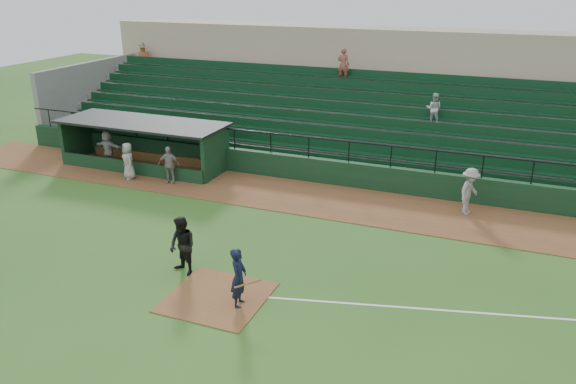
% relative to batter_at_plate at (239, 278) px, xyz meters
% --- Properties ---
extents(ground, '(90.00, 90.00, 0.00)m').
position_rel_batter_at_plate_xyz_m(ground, '(-0.86, 1.14, -0.96)').
color(ground, '#2F5B1D').
rests_on(ground, ground).
extents(warning_track, '(40.00, 4.00, 0.03)m').
position_rel_batter_at_plate_xyz_m(warning_track, '(-0.86, 9.14, -0.95)').
color(warning_track, brown).
rests_on(warning_track, ground).
extents(home_plate_dirt, '(3.00, 3.00, 0.03)m').
position_rel_batter_at_plate_xyz_m(home_plate_dirt, '(-0.86, 0.14, -0.95)').
color(home_plate_dirt, brown).
rests_on(home_plate_dirt, ground).
extents(foul_line, '(17.49, 4.44, 0.01)m').
position_rel_batter_at_plate_xyz_m(foul_line, '(7.14, 2.34, -0.96)').
color(foul_line, white).
rests_on(foul_line, ground).
extents(stadium_structure, '(38.00, 13.08, 6.40)m').
position_rel_batter_at_plate_xyz_m(stadium_structure, '(-0.86, 17.60, 1.34)').
color(stadium_structure, black).
rests_on(stadium_structure, ground).
extents(dugout, '(8.90, 3.20, 2.42)m').
position_rel_batter_at_plate_xyz_m(dugout, '(-10.61, 10.70, 0.37)').
color(dugout, black).
rests_on(dugout, ground).
extents(batter_at_plate, '(1.08, 0.77, 1.93)m').
position_rel_batter_at_plate_xyz_m(batter_at_plate, '(0.00, 0.00, 0.00)').
color(batter_at_plate, black).
rests_on(batter_at_plate, ground).
extents(umpire, '(1.20, 1.08, 2.03)m').
position_rel_batter_at_plate_xyz_m(umpire, '(-2.63, 1.10, 0.05)').
color(umpire, black).
rests_on(umpire, ground).
extents(runner, '(1.12, 1.46, 2.00)m').
position_rel_batter_at_plate_xyz_m(runner, '(5.79, 9.94, 0.07)').
color(runner, gray).
rests_on(runner, warning_track).
extents(dugout_player_a, '(1.14, 0.68, 1.82)m').
position_rel_batter_at_plate_xyz_m(dugout_player_a, '(-7.97, 8.51, -0.02)').
color(dugout_player_a, gray).
rests_on(dugout_player_a, warning_track).
extents(dugout_player_b, '(1.06, 1.00, 1.82)m').
position_rel_batter_at_plate_xyz_m(dugout_player_b, '(-10.15, 8.28, -0.02)').
color(dugout_player_b, '#9D9793').
rests_on(dugout_player_b, warning_track).
extents(dugout_player_c, '(1.76, 0.60, 1.89)m').
position_rel_batter_at_plate_xyz_m(dugout_player_c, '(-12.44, 9.65, 0.01)').
color(dugout_player_c, '#ADA8A2').
rests_on(dugout_player_c, warning_track).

